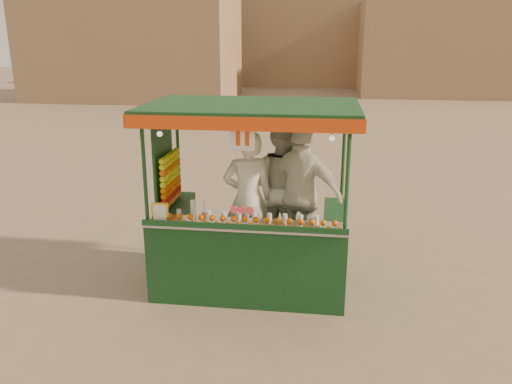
# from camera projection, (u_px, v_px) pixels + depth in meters

# --- Properties ---
(ground) EXTENTS (90.00, 90.00, 0.00)m
(ground) POSITION_uv_depth(u_px,v_px,m) (265.00, 283.00, 6.71)
(ground) COLOR #726251
(ground) RESTS_ON ground
(building_left) EXTENTS (10.00, 6.00, 6.00)m
(building_left) POSITION_uv_depth(u_px,v_px,m) (135.00, 38.00, 25.94)
(building_left) COLOR #8C674F
(building_left) RESTS_ON ground
(building_right) EXTENTS (9.00, 6.00, 5.00)m
(building_right) POSITION_uv_depth(u_px,v_px,m) (444.00, 48.00, 27.86)
(building_right) COLOR #8C674F
(building_right) RESTS_ON ground
(building_center) EXTENTS (14.00, 7.00, 7.00)m
(building_center) POSITION_uv_depth(u_px,v_px,m) (287.00, 30.00, 34.39)
(building_center) COLOR #8C674F
(building_center) RESTS_ON ground
(juice_cart) EXTENTS (2.56, 1.66, 2.33)m
(juice_cart) POSITION_uv_depth(u_px,v_px,m) (246.00, 231.00, 6.42)
(juice_cart) COLOR #0E3515
(juice_cart) RESTS_ON ground
(vendor_left) EXTENTS (0.72, 0.58, 1.73)m
(vendor_left) POSITION_uv_depth(u_px,v_px,m) (248.00, 198.00, 6.46)
(vendor_left) COLOR white
(vendor_left) RESTS_ON ground
(vendor_middle) EXTENTS (1.06, 0.93, 1.84)m
(vendor_middle) POSITION_uv_depth(u_px,v_px,m) (281.00, 186.00, 6.77)
(vendor_middle) COLOR beige
(vendor_middle) RESTS_ON ground
(vendor_right) EXTENTS (1.15, 0.79, 1.82)m
(vendor_right) POSITION_uv_depth(u_px,v_px,m) (302.00, 195.00, 6.46)
(vendor_right) COLOR silver
(vendor_right) RESTS_ON ground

